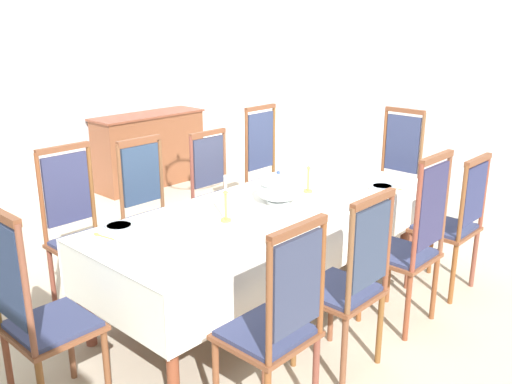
{
  "coord_description": "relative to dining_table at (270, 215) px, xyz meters",
  "views": [
    {
      "loc": [
        -2.86,
        -2.47,
        2.03
      ],
      "look_at": [
        -0.1,
        0.1,
        0.85
      ],
      "focal_mm": 39.2,
      "sensor_mm": 36.0,
      "label": 1
    }
  ],
  "objects": [
    {
      "name": "chair_north_d",
      "position": [
        1.04,
        0.94,
        -0.05
      ],
      "size": [
        0.44,
        0.42,
        1.24
      ],
      "rotation": [
        0.0,
        0.0,
        3.14
      ],
      "color": "brown",
      "rests_on": "ground"
    },
    {
      "name": "bowl_near_right",
      "position": [
        0.86,
        -0.41,
        0.1
      ],
      "size": [
        0.18,
        0.18,
        0.05
      ],
      "color": "white",
      "rests_on": "tablecloth"
    },
    {
      "name": "candlestick_east",
      "position": [
        0.44,
        -0.0,
        0.2
      ],
      "size": [
        0.07,
        0.07,
        0.31
      ],
      "color": "gold",
      "rests_on": "tablecloth"
    },
    {
      "name": "bowl_near_left",
      "position": [
        -1.03,
        0.36,
        0.1
      ],
      "size": [
        0.19,
        0.19,
        0.04
      ],
      "color": "white",
      "rests_on": "tablecloth"
    },
    {
      "name": "chair_south_d",
      "position": [
        1.04,
        -0.93,
        -0.1
      ],
      "size": [
        0.44,
        0.42,
        1.08
      ],
      "color": "brown",
      "rests_on": "ground"
    },
    {
      "name": "chair_south_a",
      "position": [
        -1.0,
        -0.93,
        -0.08
      ],
      "size": [
        0.44,
        0.42,
        1.14
      ],
      "color": "brown",
      "rests_on": "ground"
    },
    {
      "name": "spoon_secondary",
      "position": [
        0.98,
        -0.38,
        0.08
      ],
      "size": [
        0.03,
        0.18,
        0.01
      ],
      "rotation": [
        0.0,
        0.0,
        0.06
      ],
      "color": "gold",
      "rests_on": "tablecloth"
    },
    {
      "name": "right_wall",
      "position": [
        3.64,
        -0.06,
        1.0
      ],
      "size": [
        0.08,
        6.87,
        3.33
      ],
      "primitive_type": "cube",
      "color": "silver",
      "rests_on": "ground"
    },
    {
      "name": "spoon_primary",
      "position": [
        -1.16,
        0.39,
        0.08
      ],
      "size": [
        0.05,
        0.18,
        0.01
      ],
      "rotation": [
        0.0,
        0.0,
        0.19
      ],
      "color": "gold",
      "rests_on": "tablecloth"
    },
    {
      "name": "chair_head_east",
      "position": [
        1.78,
        -0.0,
        -0.05
      ],
      "size": [
        0.42,
        0.44,
        1.22
      ],
      "rotation": [
        0.0,
        0.0,
        1.57
      ],
      "color": "brown",
      "rests_on": "ground"
    },
    {
      "name": "chair_head_west",
      "position": [
        -1.77,
        -0.0,
        -0.06
      ],
      "size": [
        0.42,
        0.44,
        1.19
      ],
      "rotation": [
        0.0,
        0.0,
        -1.57
      ],
      "color": "brown",
      "rests_on": "ground"
    },
    {
      "name": "sideboard",
      "position": [
        1.23,
        3.1,
        -0.21
      ],
      "size": [
        1.44,
        0.48,
        0.9
      ],
      "rotation": [
        0.0,
        0.0,
        3.14
      ],
      "color": "brown",
      "rests_on": "ground"
    },
    {
      "name": "chair_south_b",
      "position": [
        -0.36,
        -0.93,
        -0.08
      ],
      "size": [
        0.44,
        0.42,
        1.13
      ],
      "color": "brown",
      "rests_on": "ground"
    },
    {
      "name": "chair_south_c",
      "position": [
        0.36,
        -0.93,
        -0.05
      ],
      "size": [
        0.44,
        0.42,
        1.22
      ],
      "color": "brown",
      "rests_on": "ground"
    },
    {
      "name": "candlestick_west",
      "position": [
        -0.44,
        -0.0,
        0.2
      ],
      "size": [
        0.07,
        0.07,
        0.32
      ],
      "color": "gold",
      "rests_on": "tablecloth"
    },
    {
      "name": "chair_north_b",
      "position": [
        -0.36,
        0.93,
        -0.08
      ],
      "size": [
        0.44,
        0.42,
        1.14
      ],
      "rotation": [
        0.0,
        0.0,
        3.14
      ],
      "color": "brown",
      "rests_on": "ground"
    },
    {
      "name": "soup_tureen",
      "position": [
        0.09,
        -0.0,
        0.19
      ],
      "size": [
        0.31,
        0.31,
        0.24
      ],
      "color": "white",
      "rests_on": "tablecloth"
    },
    {
      "name": "dining_table",
      "position": [
        0.0,
        0.0,
        0.0
      ],
      "size": [
        2.73,
        1.05,
        0.73
      ],
      "color": "brown",
      "rests_on": "ground"
    },
    {
      "name": "ground",
      "position": [
        0.0,
        -0.06,
        -0.69
      ],
      "size": [
        7.2,
        6.87,
        0.04
      ],
      "primitive_type": "cube",
      "color": "#C0B29A"
    },
    {
      "name": "back_wall",
      "position": [
        0.0,
        3.42,
        1.0
      ],
      "size": [
        7.2,
        0.08,
        3.33
      ],
      "primitive_type": "cube",
      "color": "silver",
      "rests_on": "ground"
    },
    {
      "name": "chair_north_c",
      "position": [
        0.36,
        0.93,
        -0.09
      ],
      "size": [
        0.44,
        0.42,
        1.09
      ],
      "rotation": [
        0.0,
        0.0,
        3.14
      ],
      "color": "brown",
      "rests_on": "ground"
    },
    {
      "name": "chair_north_a",
      "position": [
        -1.0,
        0.93,
        -0.06
      ],
      "size": [
        0.44,
        0.42,
        1.18
      ],
      "rotation": [
        0.0,
        0.0,
        3.14
      ],
      "color": "brown",
      "rests_on": "ground"
    },
    {
      "name": "tablecloth",
      "position": [
        0.0,
        -0.0,
        -0.02
      ],
      "size": [
        2.75,
        1.07,
        0.37
      ],
      "color": "white",
      "rests_on": "dining_table"
    }
  ]
}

